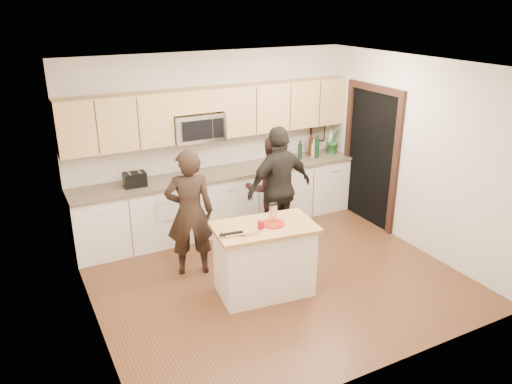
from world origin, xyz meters
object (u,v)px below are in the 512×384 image
island (264,259)px  woman_center (271,189)px  toaster (135,179)px  woman_left (190,213)px  woman_right (280,188)px

island → woman_center: bearing=64.9°
island → toaster: bearing=125.3°
island → woman_center: size_ratio=0.80×
toaster → woman_left: woman_left is taller
toaster → woman_right: 2.04m
toaster → woman_center: bearing=-19.7°
island → woman_right: size_ratio=0.71×
woman_left → island: bearing=142.1°
woman_right → woman_left: bearing=-0.0°
toaster → woman_center: size_ratio=0.19×
woman_left → woman_right: woman_right is taller
toaster → woman_right: bearing=-26.3°
toaster → woman_left: bearing=-68.2°
woman_left → woman_center: bearing=-147.4°
island → woman_center: woman_center is taller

